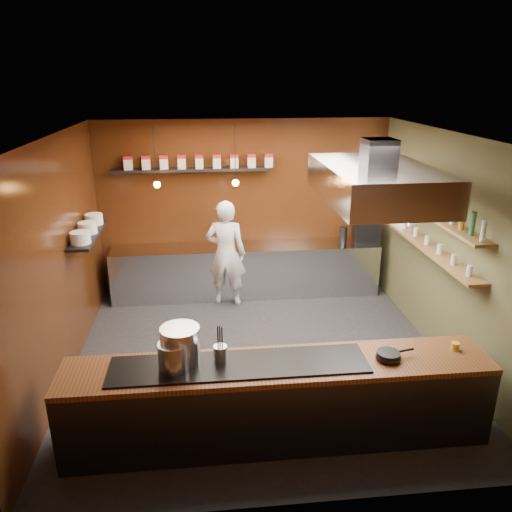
{
  "coord_description": "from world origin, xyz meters",
  "views": [
    {
      "loc": [
        -0.69,
        -5.93,
        3.68
      ],
      "look_at": [
        -0.02,
        0.4,
        1.36
      ],
      "focal_mm": 35.0,
      "sensor_mm": 36.0,
      "label": 1
    }
  ],
  "objects": [
    {
      "name": "plate_shelf",
      "position": [
        -2.34,
        1.0,
        1.55
      ],
      "size": [
        0.3,
        1.4,
        0.04
      ],
      "primitive_type": "cube",
      "color": "black",
      "rests_on": "left_wall"
    },
    {
      "name": "storage_tins",
      "position": [
        -0.75,
        2.36,
        2.33
      ],
      "size": [
        2.43,
        0.13,
        0.22
      ],
      "color": "beige",
      "rests_on": "tin_shelf"
    },
    {
      "name": "stockpot_large",
      "position": [
        -0.98,
        -1.5,
        1.13
      ],
      "size": [
        0.44,
        0.44,
        0.39
      ],
      "primitive_type": "cylinder",
      "rotation": [
        0.0,
        0.0,
        -0.1
      ],
      "color": "silver",
      "rests_on": "pass_counter"
    },
    {
      "name": "pendant_left",
      "position": [
        -1.4,
        1.7,
        2.15
      ],
      "size": [
        0.1,
        0.1,
        0.95
      ],
      "color": "black",
      "rests_on": "ceiling"
    },
    {
      "name": "pass_counter",
      "position": [
        -0.0,
        -1.6,
        0.47
      ],
      "size": [
        4.4,
        0.72,
        0.94
      ],
      "color": "#38383D",
      "rests_on": "floor"
    },
    {
      "name": "right_wall",
      "position": [
        2.5,
        0.0,
        1.5
      ],
      "size": [
        0.0,
        5.0,
        5.0
      ],
      "primitive_type": "plane",
      "rotation": [
        1.57,
        0.0,
        -1.57
      ],
      "color": "brown",
      "rests_on": "ground"
    },
    {
      "name": "bottle_shelf_upper",
      "position": [
        2.34,
        0.3,
        1.92
      ],
      "size": [
        0.26,
        2.8,
        0.04
      ],
      "primitive_type": "cube",
      "color": "olive",
      "rests_on": "right_wall"
    },
    {
      "name": "tin_shelf",
      "position": [
        -0.9,
        2.36,
        2.2
      ],
      "size": [
        2.6,
        0.26,
        0.04
      ],
      "primitive_type": "cube",
      "color": "black",
      "rests_on": "back_wall"
    },
    {
      "name": "floor",
      "position": [
        0.0,
        0.0,
        0.0
      ],
      "size": [
        5.0,
        5.0,
        0.0
      ],
      "primitive_type": "plane",
      "color": "black",
      "rests_on": "ground"
    },
    {
      "name": "prep_counter",
      "position": [
        0.0,
        2.17,
        0.45
      ],
      "size": [
        4.6,
        0.65,
        0.9
      ],
      "primitive_type": "cube",
      "color": "silver",
      "rests_on": "floor"
    },
    {
      "name": "utensil_crock",
      "position": [
        -0.59,
        -1.54,
        1.03
      ],
      "size": [
        0.16,
        0.16,
        0.18
      ],
      "primitive_type": "cylinder",
      "rotation": [
        0.0,
        0.0,
        0.18
      ],
      "color": "silver",
      "rests_on": "pass_counter"
    },
    {
      "name": "frying_pan",
      "position": [
        1.13,
        -1.65,
        0.97
      ],
      "size": [
        0.42,
        0.26,
        0.06
      ],
      "color": "black",
      "rests_on": "pass_counter"
    },
    {
      "name": "back_wall",
      "position": [
        0.0,
        2.5,
        1.5
      ],
      "size": [
        5.0,
        0.0,
        5.0
      ],
      "primitive_type": "plane",
      "rotation": [
        1.57,
        0.0,
        0.0
      ],
      "color": "#341409",
      "rests_on": "ground"
    },
    {
      "name": "bottles",
      "position": [
        2.34,
        0.3,
        2.06
      ],
      "size": [
        0.06,
        2.66,
        0.24
      ],
      "color": "silver",
      "rests_on": "bottle_shelf_upper"
    },
    {
      "name": "pendant_right",
      "position": [
        -0.2,
        1.7,
        2.15
      ],
      "size": [
        0.1,
        0.1,
        0.95
      ],
      "color": "black",
      "rests_on": "ceiling"
    },
    {
      "name": "ceiling",
      "position": [
        0.0,
        0.0,
        3.0
      ],
      "size": [
        5.0,
        5.0,
        0.0
      ],
      "primitive_type": "plane",
      "rotation": [
        3.14,
        0.0,
        0.0
      ],
      "color": "silver",
      "rests_on": "back_wall"
    },
    {
      "name": "plate_stacks",
      "position": [
        -2.34,
        1.0,
        1.65
      ],
      "size": [
        0.26,
        1.16,
        0.16
      ],
      "color": "white",
      "rests_on": "plate_shelf"
    },
    {
      "name": "espresso_machine",
      "position": [
        2.1,
        2.12,
        1.11
      ],
      "size": [
        0.47,
        0.45,
        0.42
      ],
      "primitive_type": "cube",
      "rotation": [
        0.0,
        0.0,
        -0.13
      ],
      "color": "black",
      "rests_on": "prep_counter"
    },
    {
      "name": "stockpot_small",
      "position": [
        -1.04,
        -1.63,
        1.09
      ],
      "size": [
        0.35,
        0.35,
        0.29
      ],
      "primitive_type": "cylinder",
      "rotation": [
        0.0,
        0.0,
        0.13
      ],
      "color": "#B2B5B9",
      "rests_on": "pass_counter"
    },
    {
      "name": "left_wall",
      "position": [
        -2.5,
        0.0,
        1.5
      ],
      "size": [
        0.0,
        5.0,
        5.0
      ],
      "primitive_type": "plane",
      "rotation": [
        1.57,
        0.0,
        1.57
      ],
      "color": "#341409",
      "rests_on": "ground"
    },
    {
      "name": "window_pane",
      "position": [
        2.45,
        1.7,
        1.9
      ],
      "size": [
        0.0,
        1.0,
        1.0
      ],
      "primitive_type": "plane",
      "rotation": [
        1.57,
        0.0,
        -1.57
      ],
      "color": "white",
      "rests_on": "right_wall"
    },
    {
      "name": "chef",
      "position": [
        -0.37,
        1.83,
        0.9
      ],
      "size": [
        0.73,
        0.55,
        1.8
      ],
      "primitive_type": "imported",
      "rotation": [
        0.0,
        0.0,
        2.94
      ],
      "color": "white",
      "rests_on": "floor"
    },
    {
      "name": "wine_glasses",
      "position": [
        2.34,
        0.3,
        1.53
      ],
      "size": [
        0.07,
        2.37,
        0.13
      ],
      "color": "silver",
      "rests_on": "bottle_shelf_lower"
    },
    {
      "name": "extractor_hood",
      "position": [
        1.3,
        -0.4,
        2.51
      ],
      "size": [
        1.2,
        2.0,
        0.72
      ],
      "color": "#38383D",
      "rests_on": "ceiling"
    },
    {
      "name": "bottle_shelf_lower",
      "position": [
        2.34,
        0.3,
        1.45
      ],
      "size": [
        0.26,
        2.8,
        0.04
      ],
      "primitive_type": "cube",
      "color": "olive",
      "rests_on": "right_wall"
    },
    {
      "name": "butter_jar",
      "position": [
        1.91,
        -1.53,
        0.96
      ],
      "size": [
        0.1,
        0.1,
        0.08
      ],
      "primitive_type": "cylinder",
      "rotation": [
        0.0,
        0.0,
        0.17
      ],
      "color": "gold",
      "rests_on": "pass_counter"
    }
  ]
}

